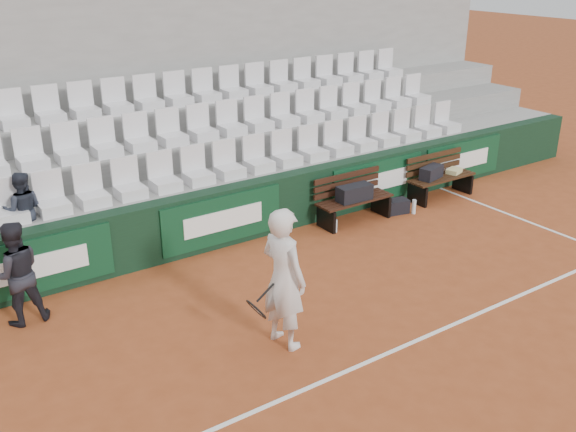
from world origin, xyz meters
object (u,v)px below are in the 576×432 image
object	(u,v)px
water_bottle_near	(335,226)
sports_bag_ground	(397,206)
tennis_player	(284,278)
ball_kid	(16,274)
spectator_c	(18,181)
sports_bag_right	(431,172)
bench_left	(354,210)
bench_right	(441,187)
sports_bag_left	(354,193)
water_bottle_far	(414,207)

from	to	relation	value
water_bottle_near	sports_bag_ground	bearing A→B (deg)	2.35
water_bottle_near	tennis_player	size ratio (longest dim) A/B	0.13
ball_kid	spectator_c	size ratio (longest dim) A/B	1.25
sports_bag_ground	ball_kid	distance (m)	6.87
sports_bag_right	water_bottle_near	distance (m)	2.61
bench_left	tennis_player	bearing A→B (deg)	-141.99
bench_right	ball_kid	size ratio (longest dim) A/B	1.04
spectator_c	ball_kid	bearing A→B (deg)	88.40
sports_bag_left	water_bottle_near	world-z (taller)	sports_bag_left
water_bottle_far	water_bottle_near	bearing A→B (deg)	175.18
bench_left	sports_bag_right	bearing A→B (deg)	0.66
water_bottle_near	tennis_player	distance (m)	3.68
bench_right	water_bottle_near	bearing A→B (deg)	-176.39
water_bottle_near	ball_kid	size ratio (longest dim) A/B	0.17
sports_bag_right	tennis_player	xyz separation A→B (m)	(-5.26, -2.59, 0.35)
bench_left	bench_right	distance (m)	2.25
sports_bag_left	sports_bag_ground	xyz separation A→B (m)	(1.00, -0.08, -0.46)
tennis_player	spectator_c	bearing A→B (deg)	121.50
water_bottle_near	spectator_c	xyz separation A→B (m)	(-4.88, 1.19, 1.46)
bench_right	ball_kid	distance (m)	8.17
bench_left	tennis_player	size ratio (longest dim) A/B	0.81
sports_bag_right	water_bottle_far	distance (m)	0.97
sports_bag_left	water_bottle_far	distance (m)	1.35
bench_right	sports_bag_right	size ratio (longest dim) A/B	2.78
sports_bag_ground	tennis_player	xyz separation A→B (m)	(-4.22, -2.44, 0.79)
tennis_player	ball_kid	distance (m)	3.55
bench_right	water_bottle_far	world-z (taller)	bench_right
sports_bag_right	sports_bag_ground	size ratio (longest dim) A/B	1.23
sports_bag_ground	bench_right	bearing A→B (deg)	5.09
water_bottle_far	spectator_c	size ratio (longest dim) A/B	0.24
bench_left	spectator_c	bearing A→B (deg)	169.60
sports_bag_right	water_bottle_far	bearing A→B (deg)	-155.31
spectator_c	tennis_player	bearing A→B (deg)	140.08
sports_bag_right	water_bottle_near	size ratio (longest dim) A/B	2.25
bench_left	spectator_c	xyz separation A→B (m)	(-5.47, 1.00, 1.36)
sports_bag_ground	spectator_c	size ratio (longest dim) A/B	0.38
bench_right	sports_bag_ground	world-z (taller)	bench_right
sports_bag_left	water_bottle_near	size ratio (longest dim) A/B	2.74
sports_bag_left	ball_kid	world-z (taller)	ball_kid
water_bottle_near	ball_kid	world-z (taller)	ball_kid
water_bottle_near	bench_right	bearing A→B (deg)	3.61
bench_left	sports_bag_ground	distance (m)	0.95
sports_bag_ground	tennis_player	size ratio (longest dim) A/B	0.24
water_bottle_far	sports_bag_right	bearing A→B (deg)	24.69
sports_bag_ground	water_bottle_far	xyz separation A→B (m)	(0.25, -0.21, 0.01)
ball_kid	spectator_c	xyz separation A→B (m)	(0.43, 1.18, 0.86)
bench_right	water_bottle_near	distance (m)	2.84
bench_left	tennis_player	distance (m)	4.22
sports_bag_left	tennis_player	bearing A→B (deg)	-142.03
sports_bag_ground	spectator_c	bearing A→B (deg)	169.99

